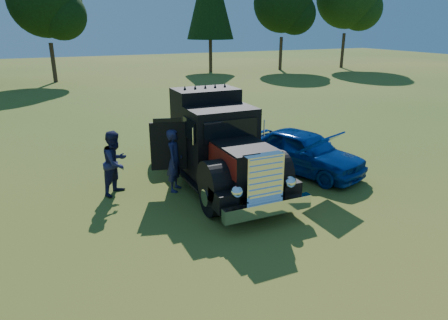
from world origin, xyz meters
TOP-DOWN VIEW (x-y plane):
  - ground at (0.00, 0.00)m, footprint 120.00×120.00m
  - diamond_t_truck at (-0.34, 1.31)m, footprint 3.35×7.16m
  - hotrod_coupe at (2.91, 1.07)m, footprint 3.17×4.75m
  - spectator_near at (-1.73, 1.32)m, footprint 0.80×0.87m
  - spectator_far at (-3.43, 1.85)m, footprint 1.22×1.22m

SIDE VIEW (x-z plane):
  - ground at x=0.00m, z-range 0.00..0.00m
  - hotrod_coupe at x=2.91m, z-range -0.19..1.70m
  - spectator_near at x=-1.73m, z-range 0.00..1.99m
  - spectator_far at x=-3.43m, z-range 0.00..1.99m
  - diamond_t_truck at x=-0.34m, z-range -0.22..2.78m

